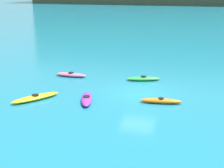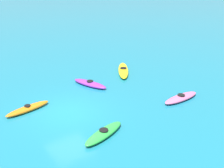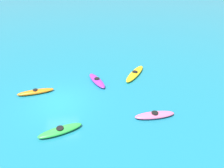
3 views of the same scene
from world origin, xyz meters
name	(u,v)px [view 3 (image 3 of 3)]	position (x,y,z in m)	size (l,w,h in m)	color
ground_plane	(59,103)	(0.00, 0.00, 0.00)	(600.00, 600.00, 0.00)	#19728C
kayak_pink	(155,115)	(-6.40, 2.75, 0.16)	(2.73, 0.74, 0.37)	pink
kayak_green	(60,130)	(-0.20, 3.25, 0.16)	(2.85, 1.50, 0.37)	green
kayak_yellow	(135,74)	(-6.55, -3.17, 0.16)	(2.63, 3.17, 0.37)	yellow
kayak_purple	(97,81)	(-3.09, -2.49, 0.16)	(1.52, 2.78, 0.37)	purple
kayak_orange	(36,92)	(1.79, -1.53, 0.16)	(2.80, 0.95, 0.37)	orange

